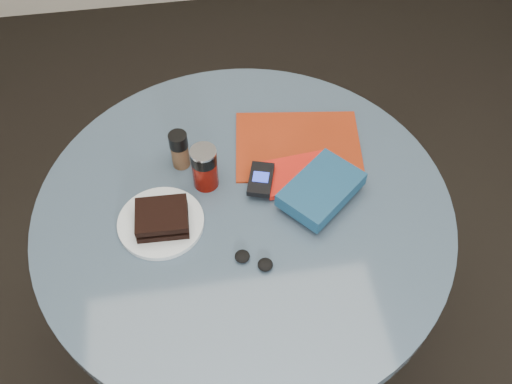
{
  "coord_description": "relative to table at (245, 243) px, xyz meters",
  "views": [
    {
      "loc": [
        -0.09,
        -0.8,
        1.84
      ],
      "look_at": [
        0.03,
        0.0,
        0.8
      ],
      "focal_mm": 40.0,
      "sensor_mm": 36.0,
      "label": 1
    }
  ],
  "objects": [
    {
      "name": "ground",
      "position": [
        0.0,
        0.0,
        -0.59
      ],
      "size": [
        4.0,
        4.0,
        0.0
      ],
      "primitive_type": "plane",
      "color": "black",
      "rests_on": "ground"
    },
    {
      "name": "table",
      "position": [
        0.0,
        0.0,
        0.0
      ],
      "size": [
        1.0,
        1.0,
        0.75
      ],
      "color": "black",
      "rests_on": "ground"
    },
    {
      "name": "plate",
      "position": [
        -0.2,
        -0.02,
        0.17
      ],
      "size": [
        0.23,
        0.23,
        0.01
      ],
      "primitive_type": "cylinder",
      "rotation": [
        0.0,
        0.0,
        0.15
      ],
      "color": "silver",
      "rests_on": "table"
    },
    {
      "name": "sandwich",
      "position": [
        -0.19,
        -0.03,
        0.2
      ],
      "size": [
        0.12,
        0.1,
        0.04
      ],
      "color": "black",
      "rests_on": "plate"
    },
    {
      "name": "soda_can",
      "position": [
        -0.08,
        0.08,
        0.22
      ],
      "size": [
        0.08,
        0.08,
        0.12
      ],
      "color": "#5B0B04",
      "rests_on": "table"
    },
    {
      "name": "pepper_grinder",
      "position": [
        -0.14,
        0.16,
        0.22
      ],
      "size": [
        0.06,
        0.06,
        0.11
      ],
      "color": "#4E3521",
      "rests_on": "table"
    },
    {
      "name": "magazine",
      "position": [
        0.17,
        0.17,
        0.17
      ],
      "size": [
        0.35,
        0.28,
        0.01
      ],
      "primitive_type": "cube",
      "rotation": [
        0.0,
        0.0,
        -0.14
      ],
      "color": "maroon",
      "rests_on": "table"
    },
    {
      "name": "red_book",
      "position": [
        0.14,
        0.07,
        0.18
      ],
      "size": [
        0.18,
        0.13,
        0.01
      ],
      "primitive_type": "cube",
      "rotation": [
        0.0,
        0.0,
        0.1
      ],
      "color": "red",
      "rests_on": "magazine"
    },
    {
      "name": "novel",
      "position": [
        0.18,
        -0.01,
        0.2
      ],
      "size": [
        0.23,
        0.22,
        0.04
      ],
      "primitive_type": "cube",
      "rotation": [
        0.0,
        0.0,
        0.7
      ],
      "color": "navy",
      "rests_on": "red_book"
    },
    {
      "name": "mp3_player",
      "position": [
        0.05,
        0.05,
        0.19
      ],
      "size": [
        0.08,
        0.11,
        0.02
      ],
      "color": "black",
      "rests_on": "red_book"
    },
    {
      "name": "headphones",
      "position": [
        0.0,
        -0.16,
        0.17
      ],
      "size": [
        0.09,
        0.08,
        0.02
      ],
      "color": "black",
      "rests_on": "table"
    }
  ]
}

